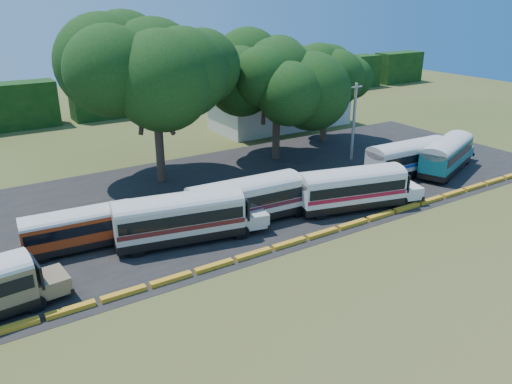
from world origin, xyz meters
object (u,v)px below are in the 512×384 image
bus_white_red (353,186)px  tree_west (154,68)px  bus_cream_west (182,215)px  bus_teal (447,153)px  bus_red (81,226)px

bus_white_red → tree_west: bearing=139.4°
bus_cream_west → bus_teal: (28.62, -0.06, -0.05)m
bus_white_red → bus_teal: bearing=21.9°
bus_red → tree_west: bearing=50.0°
bus_white_red → tree_west: (-10.62, 14.90, 8.57)m
bus_teal → bus_red: bearing=154.1°
bus_teal → tree_west: size_ratio=0.72×
bus_red → bus_white_red: 21.15m
bus_cream_west → bus_white_red: bearing=3.0°
bus_red → bus_teal: bus_teal is taller
bus_red → bus_white_red: size_ratio=0.82×
bus_cream_west → bus_teal: bus_cream_west is taller
bus_white_red → bus_teal: bus_white_red is taller
bus_white_red → bus_teal: 14.51m
bus_red → bus_cream_west: size_ratio=0.81×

